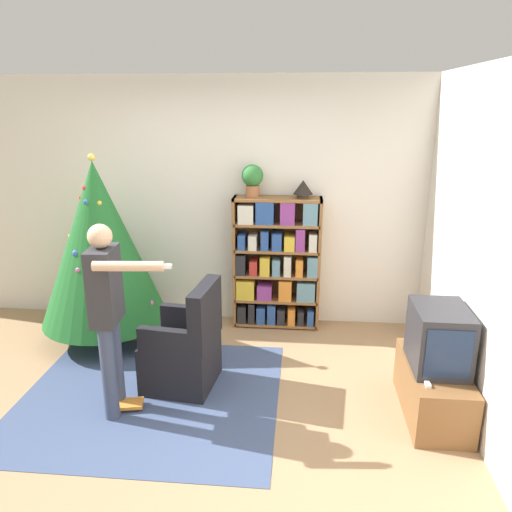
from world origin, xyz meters
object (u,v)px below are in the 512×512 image
television (439,338)px  table_lamp (303,188)px  christmas_tree (100,244)px  standing_person (108,306)px  bookshelf (277,263)px  armchair (185,350)px  potted_plant (253,178)px

television → table_lamp: table_lamp is taller
christmas_tree → table_lamp: (1.96, 0.49, 0.49)m
television → standing_person: size_ratio=0.35×
television → table_lamp: (-1.04, 1.51, 0.86)m
bookshelf → standing_person: 2.07m
christmas_tree → armchair: (1.00, -0.79, -0.69)m
christmas_tree → armchair: christmas_tree is taller
bookshelf → table_lamp: 0.84m
armchair → standing_person: (-0.45, -0.43, 0.57)m
television → christmas_tree: christmas_tree is taller
potted_plant → table_lamp: 0.52m
table_lamp → armchair: bearing=-126.7°
television → christmas_tree: 3.19m
standing_person → table_lamp: bearing=135.8°
bookshelf → television: 1.99m
christmas_tree → standing_person: 1.35m
armchair → television: bearing=89.9°
television → christmas_tree: (-3.00, 1.02, 0.36)m
bookshelf → standing_person: size_ratio=0.93×
standing_person → table_lamp: 2.30m
television → armchair: bearing=173.3°
bookshelf → christmas_tree: christmas_tree is taller
standing_person → potted_plant: (0.90, 1.71, 0.70)m
christmas_tree → standing_person: bearing=-65.9°
armchair → table_lamp: (0.95, 1.28, 1.18)m
armchair → standing_person: standing_person is taller
christmas_tree → potted_plant: size_ratio=5.70×
bookshelf → potted_plant: potted_plant is taller
potted_plant → television: bearing=-44.3°
christmas_tree → television: bearing=-18.9°
standing_person → potted_plant: 2.06m
television → christmas_tree: size_ratio=0.28×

